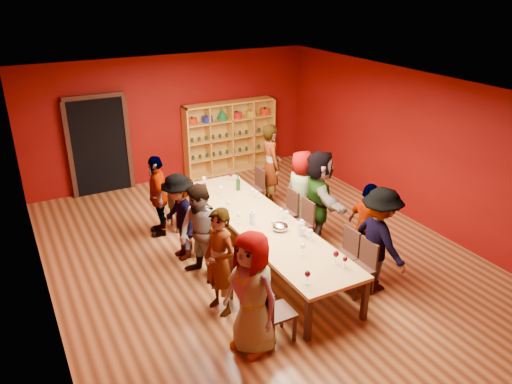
{
  "coord_description": "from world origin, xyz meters",
  "views": [
    {
      "loc": [
        -3.72,
        -6.71,
        4.65
      ],
      "look_at": [
        0.06,
        0.38,
        1.15
      ],
      "focal_mm": 35.0,
      "sensor_mm": 36.0,
      "label": 1
    }
  ],
  "objects_px": {
    "person_left_2": "(200,234)",
    "chair_person_right_0": "(363,264)",
    "person_right_0": "(379,239)",
    "person_right_4": "(271,165)",
    "chair_person_left_0": "(273,310)",
    "chair_person_left_2": "(216,248)",
    "chair_person_left_3": "(198,228)",
    "person_left_0": "(252,293)",
    "chair_person_left_4": "(178,206)",
    "chair_person_left_1": "(241,276)",
    "spittoon_bowl": "(280,227)",
    "wine_bottle": "(238,184)",
    "chair_person_right_2": "(303,221)",
    "person_right_3": "(301,192)",
    "shelving_unit": "(229,133)",
    "person_left_4": "(158,195)",
    "person_left_1": "(220,262)",
    "person_right_2": "(319,197)",
    "chair_person_right_3": "(288,210)",
    "person_left_3": "(180,217)",
    "chair_person_right_4": "(255,186)",
    "chair_person_right_1": "(345,252)",
    "person_right_1": "(367,229)",
    "tasting_table": "(263,224)"
  },
  "relations": [
    {
      "from": "shelving_unit",
      "to": "person_left_1",
      "type": "bearing_deg",
      "value": -116.63
    },
    {
      "from": "chair_person_right_2",
      "to": "person_right_3",
      "type": "distance_m",
      "value": 0.69
    },
    {
      "from": "person_left_1",
      "to": "chair_person_left_2",
      "type": "bearing_deg",
      "value": 145.33
    },
    {
      "from": "tasting_table",
      "to": "spittoon_bowl",
      "type": "bearing_deg",
      "value": -75.75
    },
    {
      "from": "chair_person_right_3",
      "to": "chair_person_right_4",
      "type": "relative_size",
      "value": 1.0
    },
    {
      "from": "person_right_0",
      "to": "chair_person_left_1",
      "type": "bearing_deg",
      "value": 74.56
    },
    {
      "from": "chair_person_left_0",
      "to": "person_right_1",
      "type": "distance_m",
      "value": 2.4
    },
    {
      "from": "person_left_0",
      "to": "chair_person_left_1",
      "type": "distance_m",
      "value": 1.07
    },
    {
      "from": "chair_person_left_3",
      "to": "chair_person_right_0",
      "type": "xyz_separation_m",
      "value": [
        1.82,
        -2.35,
        0.0
      ]
    },
    {
      "from": "chair_person_left_4",
      "to": "chair_person_left_2",
      "type": "bearing_deg",
      "value": -90.0
    },
    {
      "from": "chair_person_left_4",
      "to": "chair_person_right_2",
      "type": "relative_size",
      "value": 1.0
    },
    {
      "from": "chair_person_left_4",
      "to": "wine_bottle",
      "type": "bearing_deg",
      "value": -18.4
    },
    {
      "from": "person_left_1",
      "to": "chair_person_right_0",
      "type": "bearing_deg",
      "value": 60.13
    },
    {
      "from": "chair_person_right_3",
      "to": "wine_bottle",
      "type": "relative_size",
      "value": 2.73
    },
    {
      "from": "shelving_unit",
      "to": "person_left_3",
      "type": "height_order",
      "value": "shelving_unit"
    },
    {
      "from": "spittoon_bowl",
      "to": "person_left_0",
      "type": "bearing_deg",
      "value": -130.96
    },
    {
      "from": "person_right_0",
      "to": "person_right_4",
      "type": "height_order",
      "value": "person_right_4"
    },
    {
      "from": "person_right_3",
      "to": "wine_bottle",
      "type": "relative_size",
      "value": 5.01
    },
    {
      "from": "chair_person_right_0",
      "to": "wine_bottle",
      "type": "distance_m",
      "value": 3.13
    },
    {
      "from": "chair_person_right_2",
      "to": "spittoon_bowl",
      "type": "xyz_separation_m",
      "value": [
        -0.81,
        -0.53,
        0.32
      ]
    },
    {
      "from": "chair_person_left_0",
      "to": "person_right_0",
      "type": "xyz_separation_m",
      "value": [
        2.11,
        0.35,
        0.37
      ]
    },
    {
      "from": "chair_person_left_1",
      "to": "chair_person_right_3",
      "type": "relative_size",
      "value": 1.0
    },
    {
      "from": "tasting_table",
      "to": "chair_person_left_1",
      "type": "distance_m",
      "value": 1.35
    },
    {
      "from": "chair_person_left_2",
      "to": "spittoon_bowl",
      "type": "height_order",
      "value": "same"
    },
    {
      "from": "chair_person_left_1",
      "to": "person_right_2",
      "type": "xyz_separation_m",
      "value": [
        2.15,
        1.11,
        0.41
      ]
    },
    {
      "from": "person_left_0",
      "to": "spittoon_bowl",
      "type": "height_order",
      "value": "person_left_0"
    },
    {
      "from": "person_left_0",
      "to": "chair_person_left_4",
      "type": "xyz_separation_m",
      "value": [
        0.32,
        3.76,
        -0.38
      ]
    },
    {
      "from": "chair_person_left_2",
      "to": "person_left_3",
      "type": "height_order",
      "value": "person_left_3"
    },
    {
      "from": "person_left_2",
      "to": "chair_person_right_0",
      "type": "bearing_deg",
      "value": 36.36
    },
    {
      "from": "chair_person_right_2",
      "to": "wine_bottle",
      "type": "height_order",
      "value": "wine_bottle"
    },
    {
      "from": "person_left_3",
      "to": "person_right_4",
      "type": "bearing_deg",
      "value": 112.76
    },
    {
      "from": "chair_person_left_4",
      "to": "chair_person_right_4",
      "type": "relative_size",
      "value": 1.0
    },
    {
      "from": "person_left_1",
      "to": "person_right_2",
      "type": "relative_size",
      "value": 0.93
    },
    {
      "from": "chair_person_left_2",
      "to": "chair_person_left_3",
      "type": "distance_m",
      "value": 0.81
    },
    {
      "from": "chair_person_left_2",
      "to": "chair_person_left_3",
      "type": "xyz_separation_m",
      "value": [
        0.0,
        0.81,
        0.0
      ]
    },
    {
      "from": "person_left_3",
      "to": "person_left_1",
      "type": "bearing_deg",
      "value": -3.89
    },
    {
      "from": "chair_person_right_3",
      "to": "person_right_0",
      "type": "bearing_deg",
      "value": -82.69
    },
    {
      "from": "chair_person_left_0",
      "to": "chair_person_left_2",
      "type": "height_order",
      "value": "same"
    },
    {
      "from": "chair_person_right_1",
      "to": "wine_bottle",
      "type": "bearing_deg",
      "value": 104.66
    },
    {
      "from": "person_left_1",
      "to": "chair_person_right_3",
      "type": "height_order",
      "value": "person_left_1"
    },
    {
      "from": "shelving_unit",
      "to": "person_left_4",
      "type": "xyz_separation_m",
      "value": [
        -2.68,
        -2.49,
        -0.18
      ]
    },
    {
      "from": "person_left_4",
      "to": "person_right_1",
      "type": "distance_m",
      "value": 3.96
    },
    {
      "from": "chair_person_left_0",
      "to": "person_left_0",
      "type": "relative_size",
      "value": 0.51
    },
    {
      "from": "person_left_4",
      "to": "person_left_0",
      "type": "bearing_deg",
      "value": 12.73
    },
    {
      "from": "chair_person_right_4",
      "to": "spittoon_bowl",
      "type": "height_order",
      "value": "same"
    },
    {
      "from": "person_left_1",
      "to": "chair_person_right_0",
      "type": "relative_size",
      "value": 1.88
    },
    {
      "from": "chair_person_left_0",
      "to": "chair_person_right_4",
      "type": "relative_size",
      "value": 1.0
    },
    {
      "from": "chair_person_left_0",
      "to": "chair_person_left_1",
      "type": "relative_size",
      "value": 1.0
    },
    {
      "from": "person_right_3",
      "to": "person_right_4",
      "type": "bearing_deg",
      "value": -11.2
    },
    {
      "from": "person_left_1",
      "to": "person_right_4",
      "type": "relative_size",
      "value": 0.92
    }
  ]
}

